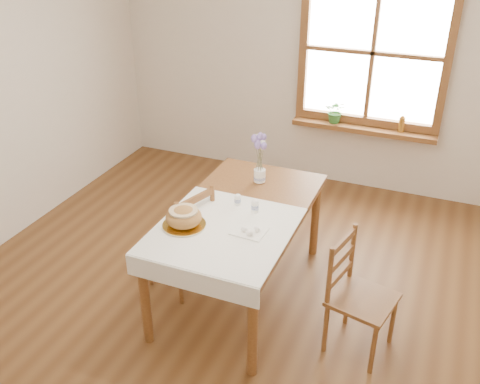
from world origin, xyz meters
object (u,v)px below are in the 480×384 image
at_px(dining_table, 240,220).
at_px(chair_right, 363,298).
at_px(flower_vase, 260,176).
at_px(chair_left, 180,236).
at_px(bread_plate, 184,225).

distance_m(dining_table, chair_right, 1.04).
distance_m(dining_table, flower_vase, 0.49).
height_order(chair_left, flower_vase, chair_left).
bearing_deg(chair_right, bread_plate, 108.69).
bearing_deg(bread_plate, dining_table, 53.83).
bearing_deg(chair_left, chair_right, 102.21).
distance_m(chair_left, chair_right, 1.47).
bearing_deg(flower_vase, chair_left, -129.82).
xyz_separation_m(chair_left, chair_right, (1.46, -0.17, -0.02)).
relative_size(chair_left, chair_right, 1.05).
relative_size(dining_table, chair_right, 1.89).
relative_size(dining_table, flower_vase, 15.40).
bearing_deg(chair_right, chair_left, 96.34).
distance_m(bread_plate, flower_vase, 0.87).
relative_size(chair_right, bread_plate, 2.91).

